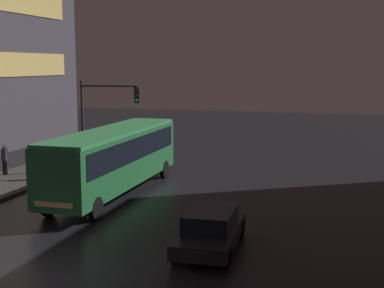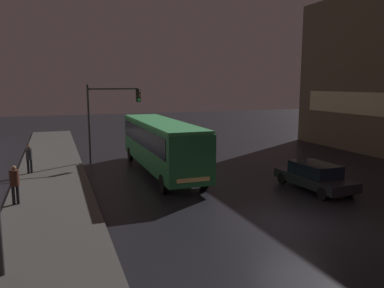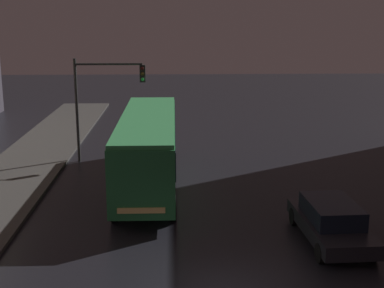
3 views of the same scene
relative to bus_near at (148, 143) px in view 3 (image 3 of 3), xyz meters
The scene contains 4 objects.
sidewalk_left 6.86m from the bus_near, behind, with size 4.00×48.00×0.15m.
bus_near is the anchor object (origin of this frame).
car_taxi 9.41m from the bus_near, 45.02° to the right, with size 2.10×4.70×1.44m.
traffic_light_main 5.38m from the bus_near, 120.56° to the left, with size 3.75×0.35×5.54m.
Camera 3 is at (-1.30, -13.37, 7.63)m, focal length 50.00 mm.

